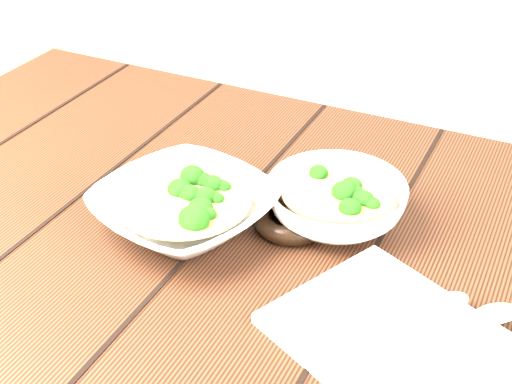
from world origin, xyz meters
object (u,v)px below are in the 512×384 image
object	(u,v)px
soup_bowl_back	(336,201)
napkin	(394,338)
trivet	(291,219)
soup_bowl_front	(184,208)
table	(227,305)

from	to	relation	value
soup_bowl_back	napkin	size ratio (longest dim) A/B	1.01
trivet	soup_bowl_front	bearing A→B (deg)	-154.92
soup_bowl_back	trivet	world-z (taller)	soup_bowl_back
table	soup_bowl_back	world-z (taller)	soup_bowl_back
soup_bowl_front	napkin	size ratio (longest dim) A/B	1.13
napkin	trivet	bearing A→B (deg)	166.37
trivet	table	bearing A→B (deg)	-143.37
table	soup_bowl_back	bearing A→B (deg)	37.81
soup_bowl_front	table	bearing A→B (deg)	6.82
soup_bowl_back	table	bearing A→B (deg)	-142.19
table	trivet	size ratio (longest dim) A/B	12.15
soup_bowl_back	napkin	bearing A→B (deg)	-53.66
table	trivet	bearing A→B (deg)	36.63
table	soup_bowl_front	size ratio (longest dim) A/B	4.55
soup_bowl_back	trivet	distance (m)	0.06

